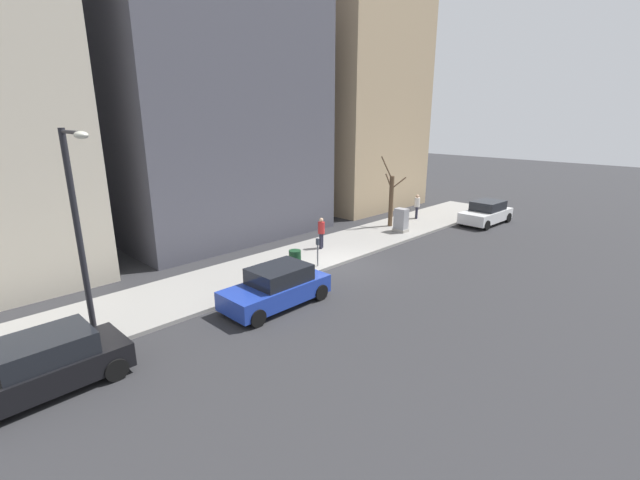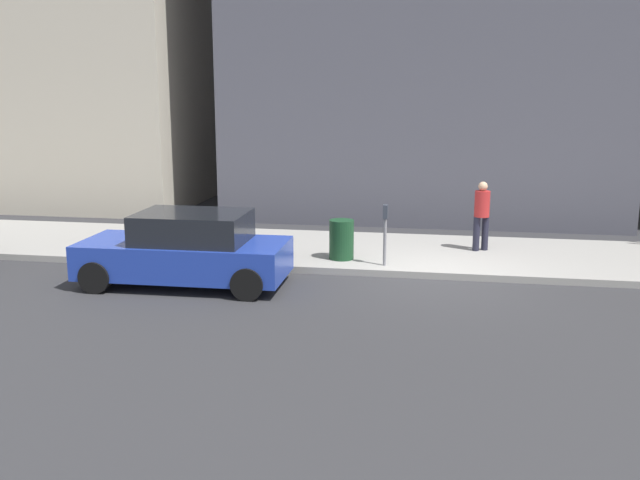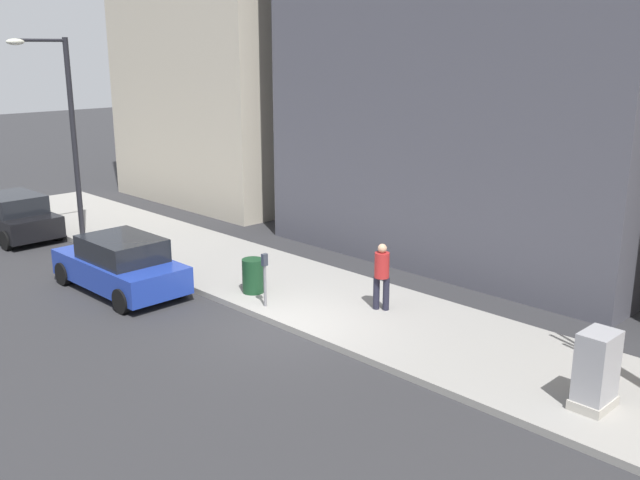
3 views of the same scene
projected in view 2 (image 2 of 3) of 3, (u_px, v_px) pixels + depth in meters
name	position (u px, v px, depth m)	size (l,w,h in m)	color
ground_plane	(434.00, 280.00, 15.10)	(120.00, 120.00, 0.00)	#2B2B2D
sidewalk	(436.00, 255.00, 17.01)	(4.00, 36.00, 0.15)	gray
parked_car_blue	(187.00, 250.00, 14.55)	(1.96, 4.22, 1.52)	#1E389E
parking_meter	(385.00, 229.00, 15.51)	(0.14, 0.10, 1.35)	slate
trash_bin	(342.00, 239.00, 16.20)	(0.56, 0.56, 0.90)	#14381E
pedestrian_midblock	(482.00, 212.00, 16.94)	(0.36, 0.37, 1.66)	#1E1E2D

